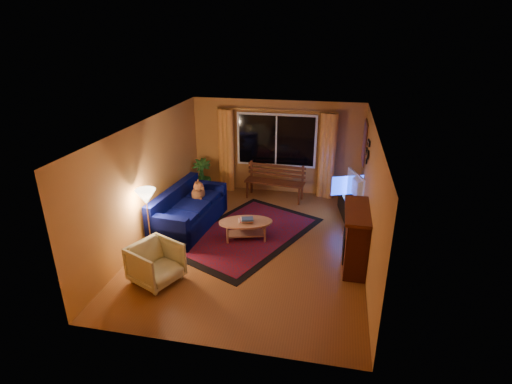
% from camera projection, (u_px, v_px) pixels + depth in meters
% --- Properties ---
extents(floor, '(4.50, 6.00, 0.02)m').
position_uv_depth(floor, '(253.00, 244.00, 8.40)').
color(floor, brown).
rests_on(floor, ground).
extents(ceiling, '(4.50, 6.00, 0.02)m').
position_uv_depth(ceiling, '(253.00, 126.00, 7.44)').
color(ceiling, white).
rests_on(ceiling, ground).
extents(wall_back, '(4.50, 0.02, 2.50)m').
position_uv_depth(wall_back, '(276.00, 147.00, 10.64)').
color(wall_back, '#C3803C').
rests_on(wall_back, ground).
extents(wall_left, '(0.02, 6.00, 2.50)m').
position_uv_depth(wall_left, '(147.00, 180.00, 8.34)').
color(wall_left, '#C3803C').
rests_on(wall_left, ground).
extents(wall_right, '(0.02, 6.00, 2.50)m').
position_uv_depth(wall_right, '(370.00, 197.00, 7.50)').
color(wall_right, '#C3803C').
rests_on(wall_right, ground).
extents(window, '(2.00, 0.02, 1.30)m').
position_uv_depth(window, '(276.00, 140.00, 10.51)').
color(window, black).
rests_on(window, wall_back).
extents(curtain_rod, '(3.20, 0.03, 0.03)m').
position_uv_depth(curtain_rod, '(277.00, 110.00, 10.16)').
color(curtain_rod, '#BF8C3F').
rests_on(curtain_rod, wall_back).
extents(curtain_left, '(0.36, 0.36, 2.24)m').
position_uv_depth(curtain_left, '(226.00, 150.00, 10.83)').
color(curtain_left, '#EA943E').
rests_on(curtain_left, ground).
extents(curtain_right, '(0.36, 0.36, 2.24)m').
position_uv_depth(curtain_right, '(327.00, 156.00, 10.32)').
color(curtain_right, '#EA943E').
rests_on(curtain_right, ground).
extents(bench, '(1.59, 0.62, 0.47)m').
position_uv_depth(bench, '(274.00, 190.00, 10.50)').
color(bench, '#491E0E').
rests_on(bench, ground).
extents(potted_plant, '(0.60, 0.60, 0.91)m').
position_uv_depth(potted_plant, '(202.00, 176.00, 10.90)').
color(potted_plant, '#235B1E').
rests_on(potted_plant, ground).
extents(sofa, '(1.16, 2.29, 0.89)m').
position_uv_depth(sofa, '(189.00, 209.00, 8.94)').
color(sofa, '#030739').
rests_on(sofa, ground).
extents(dog, '(0.42, 0.47, 0.43)m').
position_uv_depth(dog, '(198.00, 192.00, 9.30)').
color(dog, brown).
rests_on(dog, sofa).
extents(armchair, '(0.97, 1.00, 0.79)m').
position_uv_depth(armchair, '(156.00, 262.00, 7.01)').
color(armchair, beige).
rests_on(armchair, ground).
extents(floor_lamp, '(0.21, 0.21, 1.29)m').
position_uv_depth(floor_lamp, '(149.00, 220.00, 7.95)').
color(floor_lamp, '#BF8C3F').
rests_on(floor_lamp, ground).
extents(rug, '(3.26, 3.85, 0.02)m').
position_uv_depth(rug, '(247.00, 234.00, 8.77)').
color(rug, '#7F0304').
rests_on(rug, ground).
extents(coffee_table, '(1.41, 1.41, 0.41)m').
position_uv_depth(coffee_table, '(246.00, 230.00, 8.51)').
color(coffee_table, '#B87959').
rests_on(coffee_table, ground).
extents(tv_console, '(0.59, 1.23, 0.49)m').
position_uv_depth(tv_console, '(350.00, 206.00, 9.54)').
color(tv_console, black).
rests_on(tv_console, ground).
extents(television, '(0.49, 0.98, 0.58)m').
position_uv_depth(television, '(352.00, 186.00, 9.34)').
color(television, black).
rests_on(television, tv_console).
extents(fireplace, '(0.40, 1.20, 1.10)m').
position_uv_depth(fireplace, '(356.00, 239.00, 7.44)').
color(fireplace, maroon).
rests_on(fireplace, ground).
extents(mirror_cluster, '(0.06, 0.60, 0.56)m').
position_uv_depth(mirror_cluster, '(367.00, 150.00, 8.47)').
color(mirror_cluster, black).
rests_on(mirror_cluster, wall_right).
extents(painting, '(0.04, 0.76, 0.96)m').
position_uv_depth(painting, '(364.00, 143.00, 9.57)').
color(painting, '#D2522D').
rests_on(painting, wall_right).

